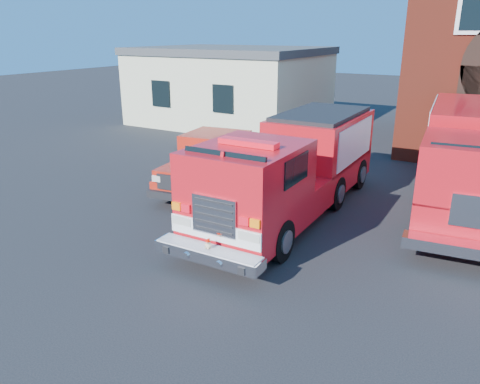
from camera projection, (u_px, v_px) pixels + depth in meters
The scene contains 5 objects.
ground at pixel (261, 223), 13.46m from camera, with size 100.00×100.00×0.00m, color black.
side_building at pixel (231, 85), 27.64m from camera, with size 10.20×8.20×4.35m.
fire_engine at pixel (293, 167), 13.78m from camera, with size 2.64×9.05×2.78m.
pickup_truck at pixel (219, 160), 16.50m from camera, with size 2.86×6.14×1.94m.
secondary_truck at pixel (474, 157), 14.17m from camera, with size 3.80×9.46×2.99m.
Camera 1 is at (5.79, -11.01, 5.24)m, focal length 35.00 mm.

